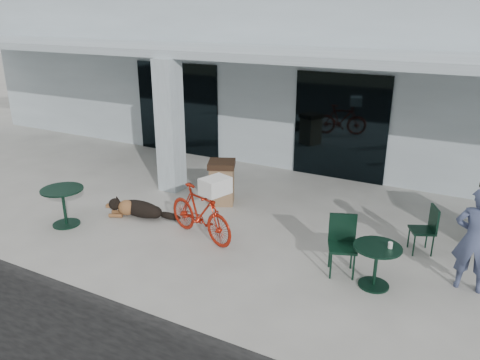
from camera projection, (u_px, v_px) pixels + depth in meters
The scene contains 17 objects.
ground at pixel (166, 240), 8.93m from camera, with size 80.00×80.00×0.00m, color #B5B3AA.
building at pixel (320, 72), 15.20m from camera, with size 22.00×7.00×4.50m, color silver.
storefront_glass_left at pixel (177, 109), 14.01m from camera, with size 2.80×0.06×2.70m, color black.
storefront_glass_right at pixel (340, 127), 11.79m from camera, with size 2.40×0.06×2.70m, color black.
column at pixel (170, 127), 10.97m from camera, with size 0.50×0.50×3.12m, color silver.
overhang at pixel (252, 52), 10.81m from camera, with size 22.00×2.80×0.18m, color silver.
bicycle at pixel (200, 213), 8.84m from camera, with size 0.49×1.73×1.04m, color #A61E0D.
laundry_basket at pixel (215, 186), 8.31m from camera, with size 0.50×0.37×0.30m, color white.
dog at pixel (141, 208), 9.85m from camera, with size 1.22×0.41×0.41m, color black, non-canonical shape.
cup_near_dog at pixel (119, 210), 10.11m from camera, with size 0.09×0.09×0.11m, color white.
cafe_table_near at pixel (64, 207), 9.43m from camera, with size 0.84×0.84×0.78m, color #102F21, non-canonical shape.
cafe_table_far at pixel (375, 266), 7.32m from camera, with size 0.75×0.75×0.70m, color #102F21, non-canonical shape.
cafe_chair_far_a at pixel (342, 247), 7.62m from camera, with size 0.45×0.49×1.00m, color #102F21, non-canonical shape.
cafe_chair_far_b at pixel (422, 230), 8.34m from camera, with size 0.40×0.44×0.88m, color #102F21, non-canonical shape.
person at pixel (475, 240), 7.09m from camera, with size 0.62×0.41×1.70m, color #454F73.
cup_on_table at pixel (390, 245), 7.13m from camera, with size 0.07×0.07×0.10m, color white.
trash_receptacle at pixel (222, 182), 10.48m from camera, with size 0.58×0.58×0.99m, color olive, non-canonical shape.
Camera 1 is at (5.04, -6.38, 4.12)m, focal length 35.00 mm.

